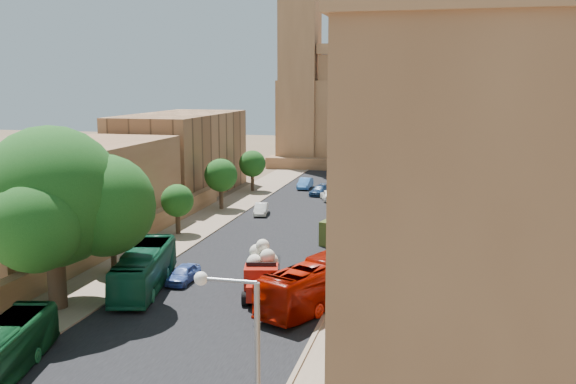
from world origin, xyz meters
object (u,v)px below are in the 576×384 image
at_px(street_tree_d, 252,164).
at_px(car_white_b, 329,195).
at_px(car_blue_b, 305,183).
at_px(street_tree_c, 221,175).
at_px(pedestrian_c, 386,258).
at_px(olive_pickup, 342,230).
at_px(red_truck, 262,271).
at_px(bus_green_north, 145,269).
at_px(church, 361,107).
at_px(street_tree_b, 177,201).
at_px(car_white_a, 261,209).
at_px(ficus_tree, 53,202).
at_px(street_tree_a, 112,223).
at_px(bus_green_south, 0,353).
at_px(car_dkblue, 320,190).
at_px(streetlamp, 243,368).
at_px(car_cream, 342,231).
at_px(bus_cream_east, 344,211).
at_px(car_blue_a, 183,274).
at_px(bus_red_east, 322,282).
at_px(pedestrian_a, 368,300).

xyz_separation_m(street_tree_d, car_white_b, (10.68, -4.34, -2.83)).
bearing_deg(car_blue_b, street_tree_c, -112.49).
bearing_deg(pedestrian_c, olive_pickup, -166.29).
bearing_deg(car_blue_b, red_truck, -82.26).
height_order(bus_green_north, car_blue_b, bus_green_north).
xyz_separation_m(church, olive_pickup, (5.19, -53.83, -8.48)).
height_order(street_tree_b, car_white_a, street_tree_b).
bearing_deg(ficus_tree, street_tree_c, 91.08).
distance_m(ficus_tree, street_tree_a, 8.58).
bearing_deg(bus_green_south, car_white_b, 69.72).
xyz_separation_m(ficus_tree, bus_green_south, (2.90, -9.32, -5.46)).
bearing_deg(car_dkblue, red_truck, -74.86).
bearing_deg(car_white_b, bus_green_north, 60.02).
xyz_separation_m(ficus_tree, street_tree_c, (-0.60, 31.99, -2.99)).
bearing_deg(streetlamp, red_truck, 104.35).
relative_size(bus_green_south, car_cream, 2.08).
relative_size(street_tree_d, bus_cream_east, 0.49).
bearing_deg(streetlamp, car_blue_a, 117.15).
distance_m(street_tree_c, bus_cream_east, 15.55).
bearing_deg(church, car_blue_a, -93.24).
xyz_separation_m(church, street_tree_c, (-10.00, -42.61, -5.77)).
relative_size(car_blue_a, car_cream, 0.82).
bearing_deg(ficus_tree, car_blue_b, 83.25).
xyz_separation_m(ficus_tree, car_dkblue, (8.38, 43.00, -6.14)).
bearing_deg(church, red_truck, -88.15).
xyz_separation_m(street_tree_d, bus_green_north, (4.17, -39.39, -2.08)).
bearing_deg(church, street_tree_d, -108.09).
distance_m(car_blue_a, car_cream, 17.67).
bearing_deg(olive_pickup, car_white_b, 103.43).
height_order(bus_green_south, car_white_b, bus_green_south).
distance_m(streetlamp, olive_pickup, 37.10).
bearing_deg(street_tree_a, bus_green_north, -39.11).
distance_m(red_truck, bus_green_south, 17.18).
relative_size(street_tree_b, bus_green_north, 0.45).
bearing_deg(car_blue_b, olive_pickup, -71.75).
xyz_separation_m(olive_pickup, bus_green_south, (-11.69, -30.10, 0.25)).
distance_m(street_tree_a, bus_red_east, 17.04).
bearing_deg(car_white_b, car_cream, 84.19).
relative_size(street_tree_d, car_blue_a, 1.44).
bearing_deg(car_dkblue, car_blue_b, 133.11).
height_order(red_truck, bus_red_east, red_truck).
distance_m(streetlamp, pedestrian_a, 20.12).
distance_m(bus_cream_east, car_cream, 4.97).
bearing_deg(car_blue_b, ficus_tree, -97.21).
relative_size(church, bus_cream_east, 3.42).
bearing_deg(olive_pickup, car_white_a, 137.42).
xyz_separation_m(church, ficus_tree, (-9.40, -74.61, -2.77)).
height_order(ficus_tree, red_truck, ficus_tree).
distance_m(bus_green_south, bus_cream_east, 37.67).
relative_size(street_tree_a, street_tree_b, 1.18).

